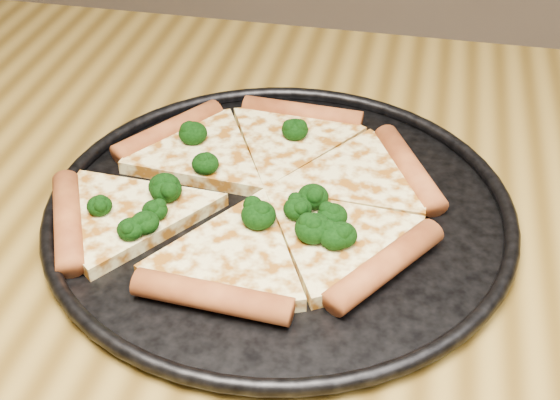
# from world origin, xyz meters

# --- Properties ---
(dining_table) EXTENTS (1.20, 0.90, 0.75)m
(dining_table) POSITION_xyz_m (0.00, 0.00, 0.66)
(dining_table) COLOR olive
(dining_table) RESTS_ON ground
(pizza_pan) EXTENTS (0.39, 0.39, 0.02)m
(pizza_pan) POSITION_xyz_m (-0.08, 0.08, 0.76)
(pizza_pan) COLOR black
(pizza_pan) RESTS_ON dining_table
(pizza) EXTENTS (0.34, 0.29, 0.02)m
(pizza) POSITION_xyz_m (-0.10, 0.08, 0.77)
(pizza) COLOR #FFEF9C
(pizza) RESTS_ON pizza_pan
(broccoli_florets) EXTENTS (0.22, 0.19, 0.02)m
(broccoli_florets) POSITION_xyz_m (-0.11, 0.06, 0.78)
(broccoli_florets) COLOR black
(broccoli_florets) RESTS_ON pizza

